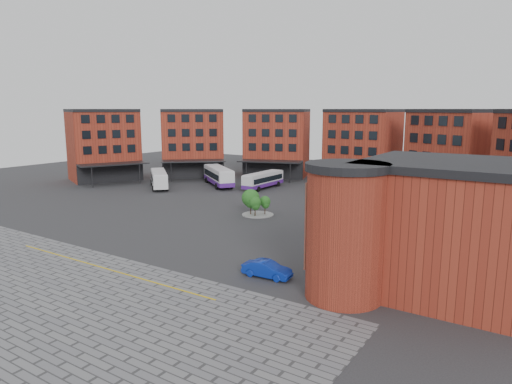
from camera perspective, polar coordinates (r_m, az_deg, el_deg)
The scene contains 13 objects.
ground at distance 55.62m, azimuth -8.30°, elevation -4.97°, with size 160.00×160.00×0.00m, color #28282B.
paving_zone at distance 40.95m, azimuth -27.27°, elevation -11.69°, with size 50.00×22.00×0.02m, color slate.
yellow_line at distance 45.04m, azimuth -18.33°, elevation -9.04°, with size 26.00×0.15×0.02m, color gold.
main_building at distance 88.46m, azimuth 5.84°, elevation 5.51°, with size 94.14×42.48×14.60m.
east_building at distance 38.76m, azimuth 21.78°, elevation -4.26°, with size 17.40×15.40×10.60m.
tree_island at distance 63.02m, azimuth -0.23°, elevation -1.18°, with size 4.40×4.40×3.67m.
bus_a at distance 87.32m, azimuth -12.03°, elevation 1.73°, with size 9.98×9.31×3.15m.
bus_b at distance 88.05m, azimuth -4.71°, elevation 2.04°, with size 11.78×10.04×3.56m.
bus_c at distance 84.69m, azimuth 0.90°, elevation 1.53°, with size 2.77×10.67×3.00m.
bus_d at distance 79.26m, azimuth 9.74°, elevation 0.68°, with size 3.59×9.98×2.75m.
bus_e at distance 73.04m, azimuth 14.53°, elevation -0.16°, with size 4.37×11.33×3.12m.
bus_f at distance 67.48m, azimuth 22.52°, elevation -1.31°, with size 10.96×10.39×3.46m.
blue_car at distance 40.55m, azimuth 1.38°, elevation -9.62°, with size 1.55×4.44×1.46m, color #0C28A1.
Camera 1 is at (35.76, -40.03, 14.55)m, focal length 32.00 mm.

